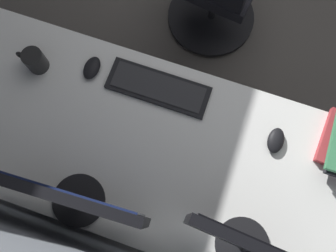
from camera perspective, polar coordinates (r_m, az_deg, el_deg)
name	(u,v)px	position (r m, az deg, el deg)	size (l,w,h in m)	color
desk	(164,155)	(1.47, -0.64, -4.66)	(1.94, 0.74, 0.73)	white
drawer_pedestal	(110,153)	(1.81, -9.17, -4.34)	(0.40, 0.51, 0.69)	white
monitor_primary	(259,249)	(1.16, 14.25, -18.48)	(0.47, 0.20, 0.44)	black
monitor_secondary	(58,195)	(1.16, -17.09, -10.41)	(0.57, 0.20, 0.47)	black
keyboard_main	(158,88)	(1.47, -1.54, 6.13)	(0.42, 0.14, 0.02)	black
mouse_main	(92,68)	(1.52, -12.04, 9.03)	(0.06, 0.10, 0.03)	black
mouse_spare	(276,140)	(1.46, 16.79, -2.21)	(0.06, 0.10, 0.03)	black
coffee_mug	(35,60)	(1.57, -20.47, 9.76)	(0.12, 0.08, 0.10)	black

